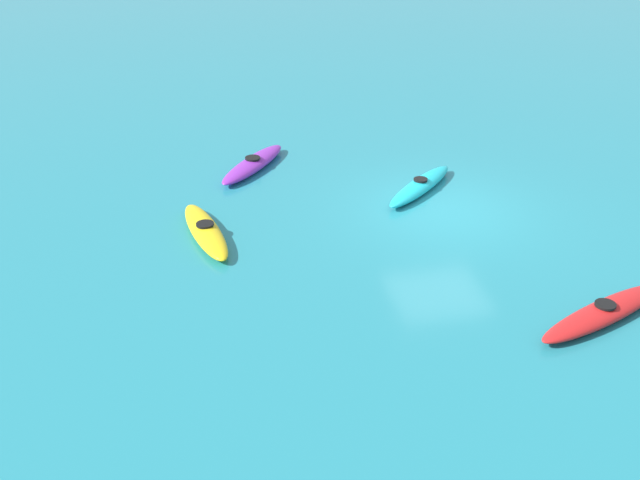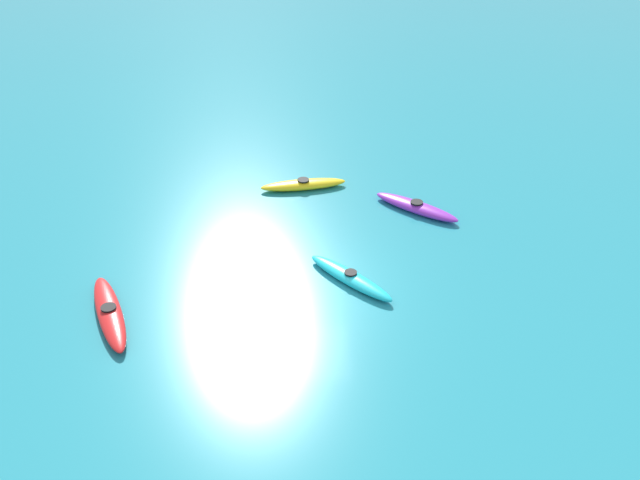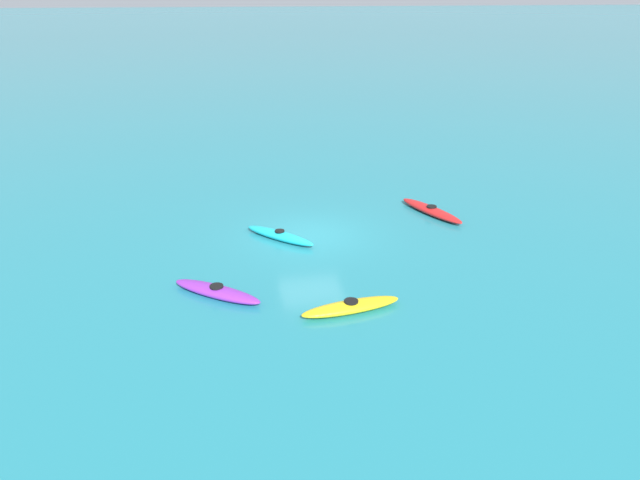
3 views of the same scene
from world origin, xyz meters
name	(u,v)px [view 2 (image 2 of 3)]	position (x,y,z in m)	size (l,w,h in m)	color
ground_plane	(308,287)	(0.00, 0.00, 0.00)	(600.00, 600.00, 0.00)	teal
kayak_red	(109,313)	(-1.36, 5.38, 0.16)	(3.52, 1.97, 0.37)	red
kayak_purple	(416,207)	(4.35, -3.69, 0.16)	(2.46, 2.93, 0.37)	purple
kayak_cyan	(350,278)	(0.21, -1.24, 0.16)	(2.67, 2.62, 0.37)	#19B7C6
kayak_yellow	(303,184)	(6.02, 0.19, 0.16)	(1.17, 3.16, 0.37)	yellow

